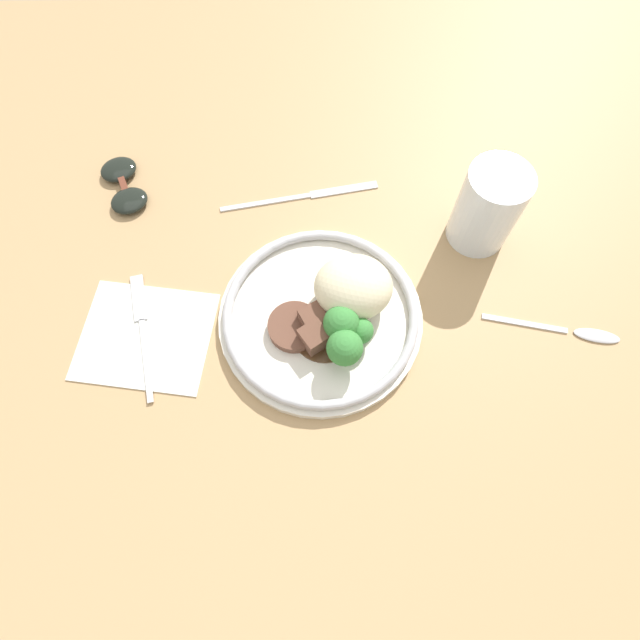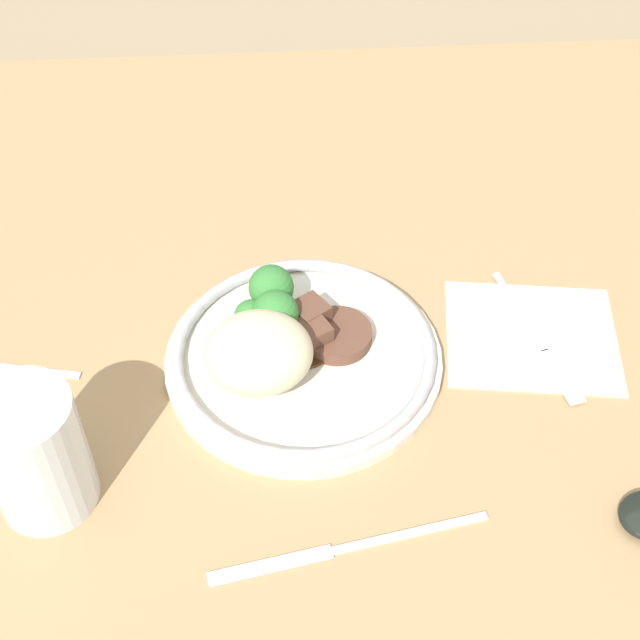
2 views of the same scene
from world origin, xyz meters
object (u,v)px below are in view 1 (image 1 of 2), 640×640
spoon (579,333)px  sunglasses (124,185)px  juice_glass (487,210)px  fork (142,321)px  plate (330,312)px  knife (306,196)px

spoon → sunglasses: (-0.59, 0.23, 0.01)m
juice_glass → fork: (-0.44, -0.12, -0.05)m
fork → spoon: 0.54m
juice_glass → sunglasses: bearing=170.2°
plate → sunglasses: plate is taller
juice_glass → spoon: bearing=-54.1°
sunglasses → spoon: bearing=-44.0°
juice_glass → fork: bearing=-164.0°
knife → sunglasses: 0.26m
fork → spoon: (0.54, -0.02, -0.00)m
fork → spoon: same height
plate → spoon: plate is taller
fork → knife: fork is taller
juice_glass → fork: 0.46m
plate → knife: 0.19m
knife → sunglasses: size_ratio=1.92×
fork → knife: size_ratio=0.79×
juice_glass → knife: size_ratio=0.52×
juice_glass → spoon: 0.19m
plate → juice_glass: bearing=32.0°
plate → sunglasses: size_ratio=2.18×
knife → plate: bearing=-91.9°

